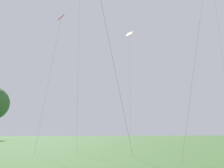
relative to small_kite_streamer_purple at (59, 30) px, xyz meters
The scene contains 2 objects.
small_kite_streamer_purple is the anchor object (origin of this frame).
small_kite_tiny_distant 14.15m from the small_kite_streamer_purple, 45.32° to the left, with size 1.61×3.40×14.07m.
Camera 1 is at (-7.58, -3.99, 1.48)m, focal length 41.59 mm.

